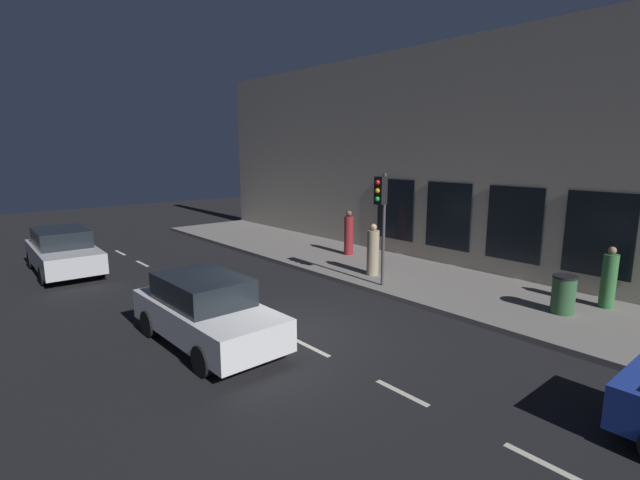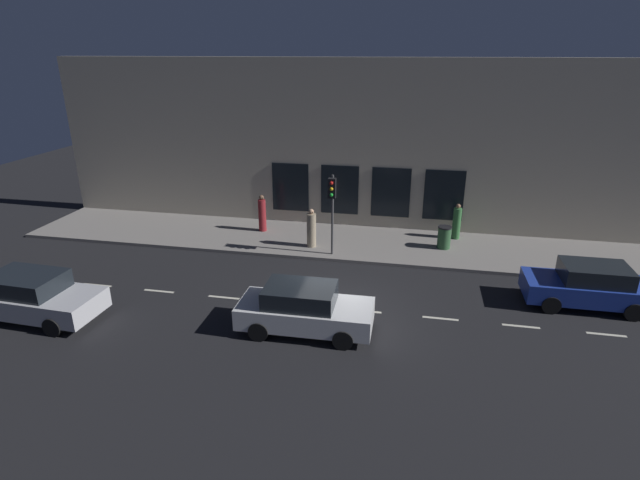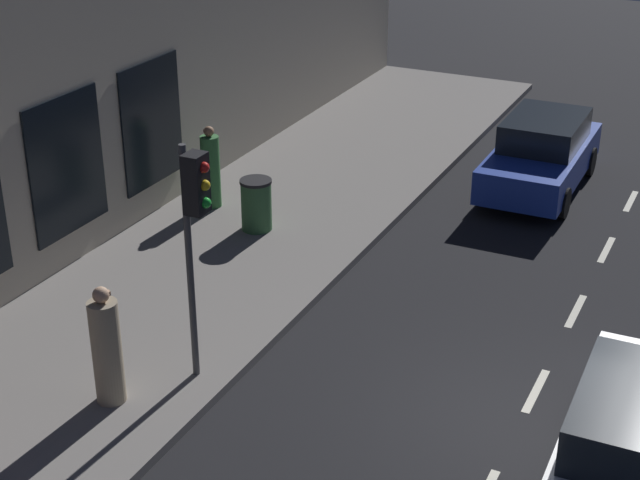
{
  "view_description": "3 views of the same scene",
  "coord_description": "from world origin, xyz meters",
  "px_view_note": "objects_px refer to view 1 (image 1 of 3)",
  "views": [
    {
      "loc": [
        -6.26,
        -8.56,
        4.39
      ],
      "look_at": [
        1.95,
        0.97,
        1.94
      ],
      "focal_mm": 26.1,
      "sensor_mm": 36.0,
      "label": 1
    },
    {
      "loc": [
        -15.25,
        -2.47,
        8.54
      ],
      "look_at": [
        1.31,
        0.84,
        2.03
      ],
      "focal_mm": 27.8,
      "sensor_mm": 36.0,
      "label": 2
    },
    {
      "loc": [
        -2.32,
        10.94,
        7.98
      ],
      "look_at": [
        3.4,
        -0.84,
        1.79
      ],
      "focal_mm": 54.51,
      "sensor_mm": 36.0,
      "label": 3
    }
  ],
  "objects_px": {
    "parked_car_1": "(63,251)",
    "trash_bin": "(563,294)",
    "traffic_light": "(381,203)",
    "pedestrian_2": "(373,252)",
    "parked_car_2": "(206,311)",
    "pedestrian_1": "(349,234)",
    "pedestrian_0": "(609,280)"
  },
  "relations": [
    {
      "from": "parked_car_1",
      "to": "trash_bin",
      "type": "bearing_deg",
      "value": 124.94
    },
    {
      "from": "traffic_light",
      "to": "parked_car_1",
      "type": "xyz_separation_m",
      "value": [
        -7.0,
        9.01,
        -1.99
      ]
    },
    {
      "from": "traffic_light",
      "to": "pedestrian_2",
      "type": "height_order",
      "value": "traffic_light"
    },
    {
      "from": "parked_car_2",
      "to": "pedestrian_1",
      "type": "xyz_separation_m",
      "value": [
        8.48,
        4.07,
        0.2
      ]
    },
    {
      "from": "parked_car_1",
      "to": "trash_bin",
      "type": "distance_m",
      "value": 16.4
    },
    {
      "from": "pedestrian_1",
      "to": "parked_car_2",
      "type": "bearing_deg",
      "value": 52.6
    },
    {
      "from": "pedestrian_0",
      "to": "trash_bin",
      "type": "height_order",
      "value": "pedestrian_0"
    },
    {
      "from": "pedestrian_0",
      "to": "parked_car_1",
      "type": "bearing_deg",
      "value": -138.87
    },
    {
      "from": "pedestrian_0",
      "to": "pedestrian_1",
      "type": "height_order",
      "value": "pedestrian_1"
    },
    {
      "from": "pedestrian_2",
      "to": "trash_bin",
      "type": "distance_m",
      "value": 5.98
    },
    {
      "from": "parked_car_1",
      "to": "pedestrian_1",
      "type": "height_order",
      "value": "pedestrian_1"
    },
    {
      "from": "parked_car_1",
      "to": "trash_bin",
      "type": "height_order",
      "value": "parked_car_1"
    },
    {
      "from": "traffic_light",
      "to": "trash_bin",
      "type": "height_order",
      "value": "traffic_light"
    },
    {
      "from": "parked_car_1",
      "to": "pedestrian_2",
      "type": "xyz_separation_m",
      "value": [
        7.84,
        -7.93,
        0.17
      ]
    },
    {
      "from": "parked_car_1",
      "to": "pedestrian_0",
      "type": "bearing_deg",
      "value": 127.66
    },
    {
      "from": "pedestrian_1",
      "to": "pedestrian_2",
      "type": "relative_size",
      "value": 1.02
    },
    {
      "from": "pedestrian_1",
      "to": "pedestrian_0",
      "type": "bearing_deg",
      "value": 121.7
    },
    {
      "from": "parked_car_1",
      "to": "parked_car_2",
      "type": "distance_m",
      "value": 9.24
    },
    {
      "from": "traffic_light",
      "to": "pedestrian_0",
      "type": "distance_m",
      "value": 6.56
    },
    {
      "from": "traffic_light",
      "to": "pedestrian_0",
      "type": "xyz_separation_m",
      "value": [
        3.2,
        -5.41,
        -1.86
      ]
    },
    {
      "from": "parked_car_1",
      "to": "pedestrian_0",
      "type": "xyz_separation_m",
      "value": [
        10.19,
        -14.42,
        0.14
      ]
    },
    {
      "from": "parked_car_1",
      "to": "pedestrian_2",
      "type": "height_order",
      "value": "pedestrian_2"
    },
    {
      "from": "pedestrian_1",
      "to": "trash_bin",
      "type": "distance_m",
      "value": 8.74
    },
    {
      "from": "parked_car_2",
      "to": "pedestrian_1",
      "type": "height_order",
      "value": "pedestrian_1"
    },
    {
      "from": "trash_bin",
      "to": "pedestrian_2",
      "type": "bearing_deg",
      "value": 99.43
    },
    {
      "from": "traffic_light",
      "to": "trash_bin",
      "type": "bearing_deg",
      "value": -69.27
    },
    {
      "from": "parked_car_1",
      "to": "pedestrian_2",
      "type": "bearing_deg",
      "value": 137.08
    },
    {
      "from": "pedestrian_0",
      "to": "pedestrian_1",
      "type": "xyz_separation_m",
      "value": [
        -0.77,
        9.31,
        0.07
      ]
    },
    {
      "from": "traffic_light",
      "to": "trash_bin",
      "type": "xyz_separation_m",
      "value": [
        1.82,
        -4.82,
        -2.13
      ]
    },
    {
      "from": "traffic_light",
      "to": "parked_car_2",
      "type": "xyz_separation_m",
      "value": [
        -6.05,
        -0.18,
        -2.0
      ]
    },
    {
      "from": "parked_car_2",
      "to": "pedestrian_1",
      "type": "distance_m",
      "value": 9.41
    },
    {
      "from": "pedestrian_1",
      "to": "trash_bin",
      "type": "relative_size",
      "value": 1.79
    }
  ]
}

